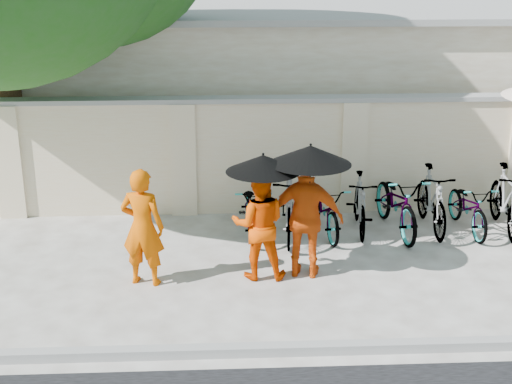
{
  "coord_description": "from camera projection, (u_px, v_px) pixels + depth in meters",
  "views": [
    {
      "loc": [
        -0.33,
        -8.95,
        4.44
      ],
      "look_at": [
        0.17,
        0.97,
        1.1
      ],
      "focal_mm": 50.0,
      "sensor_mm": 36.0,
      "label": 1
    }
  ],
  "objects": [
    {
      "name": "bike_2",
      "position": [
        324.0,
        208.0,
        11.75
      ],
      "size": [
        0.81,
        1.73,
        0.88
      ],
      "primitive_type": "imported",
      "rotation": [
        0.0,
        0.0,
        0.14
      ],
      "color": "#A0A0A0",
      "rests_on": "ground"
    },
    {
      "name": "bike_6",
      "position": [
        468.0,
        207.0,
        11.86
      ],
      "size": [
        0.65,
        1.66,
        0.86
      ],
      "primitive_type": "imported",
      "rotation": [
        0.0,
        0.0,
        0.05
      ],
      "color": "#A0A0A0",
      "rests_on": "ground"
    },
    {
      "name": "compound_wall",
      "position": [
        296.0,
        157.0,
        12.66
      ],
      "size": [
        20.0,
        0.3,
        2.0
      ],
      "primitive_type": "cube",
      "color": "beige",
      "rests_on": "ground"
    },
    {
      "name": "bike_4",
      "position": [
        397.0,
        203.0,
        11.8
      ],
      "size": [
        0.86,
        2.01,
        1.03
      ],
      "primitive_type": "imported",
      "rotation": [
        0.0,
        0.0,
        0.09
      ],
      "color": "#A0A0A0",
      "rests_on": "ground"
    },
    {
      "name": "parasol_right",
      "position": [
        310.0,
        155.0,
        9.68
      ],
      "size": [
        1.13,
        1.13,
        0.96
      ],
      "color": "black",
      "rests_on": "ground"
    },
    {
      "name": "monk_left",
      "position": [
        143.0,
        227.0,
        9.83
      ],
      "size": [
        0.7,
        0.54,
        1.69
      ],
      "primitive_type": "imported",
      "rotation": [
        0.0,
        0.0,
        2.89
      ],
      "color": "#CB4F00",
      "rests_on": "ground"
    },
    {
      "name": "bike_0",
      "position": [
        252.0,
        209.0,
        11.71
      ],
      "size": [
        0.63,
        1.68,
        0.87
      ],
      "primitive_type": "imported",
      "rotation": [
        0.0,
        0.0,
        0.03
      ],
      "color": "#A0A0A0",
      "rests_on": "ground"
    },
    {
      "name": "bike_1",
      "position": [
        289.0,
        205.0,
        11.56
      ],
      "size": [
        0.69,
        1.88,
        1.11
      ],
      "primitive_type": "imported",
      "rotation": [
        0.0,
        0.0,
        -0.09
      ],
      "color": "#A0A0A0",
      "rests_on": "ground"
    },
    {
      "name": "bike_5",
      "position": [
        432.0,
        200.0,
        11.88
      ],
      "size": [
        0.54,
        1.79,
        1.07
      ],
      "primitive_type": "imported",
      "rotation": [
        0.0,
        0.0,
        -0.02
      ],
      "color": "#A0A0A0",
      "rests_on": "ground"
    },
    {
      "name": "ground",
      "position": [
        247.0,
        289.0,
        9.9
      ],
      "size": [
        80.0,
        80.0,
        0.0
      ],
      "primitive_type": "plane",
      "color": "silver"
    },
    {
      "name": "parasol_center",
      "position": [
        263.0,
        163.0,
        9.68
      ],
      "size": [
        1.03,
        1.03,
        0.93
      ],
      "color": "black",
      "rests_on": "ground"
    },
    {
      "name": "monk_right",
      "position": [
        307.0,
        218.0,
        10.06
      ],
      "size": [
        1.11,
        0.67,
        1.77
      ],
      "primitive_type": "imported",
      "rotation": [
        0.0,
        0.0,
        2.9
      ],
      "color": "#CF480B",
      "rests_on": "ground"
    },
    {
      "name": "bike_3",
      "position": [
        360.0,
        204.0,
        11.83
      ],
      "size": [
        0.61,
        1.64,
        0.97
      ],
      "primitive_type": "imported",
      "rotation": [
        0.0,
        0.0,
        -0.1
      ],
      "color": "#A0A0A0",
      "rests_on": "ground"
    },
    {
      "name": "kerb",
      "position": [
        253.0,
        350.0,
        8.27
      ],
      "size": [
        40.0,
        0.16,
        0.12
      ],
      "primitive_type": "cube",
      "color": "gray",
      "rests_on": "ground"
    },
    {
      "name": "building_behind",
      "position": [
        323.0,
        85.0,
        16.11
      ],
      "size": [
        14.0,
        6.0,
        3.2
      ],
      "primitive_type": "cube",
      "color": "silver",
      "rests_on": "ground"
    },
    {
      "name": "bike_7",
      "position": [
        506.0,
        200.0,
        11.79
      ],
      "size": [
        0.71,
        1.88,
        1.1
      ],
      "primitive_type": "imported",
      "rotation": [
        0.0,
        0.0,
        -0.1
      ],
      "color": "#A0A0A0",
      "rests_on": "ground"
    },
    {
      "name": "monk_center",
      "position": [
        259.0,
        224.0,
        10.05
      ],
      "size": [
        0.82,
        0.66,
        1.61
      ],
      "primitive_type": "imported",
      "rotation": [
        0.0,
        0.0,
        3.08
      ],
      "color": "#DA4100",
      "rests_on": "ground"
    }
  ]
}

